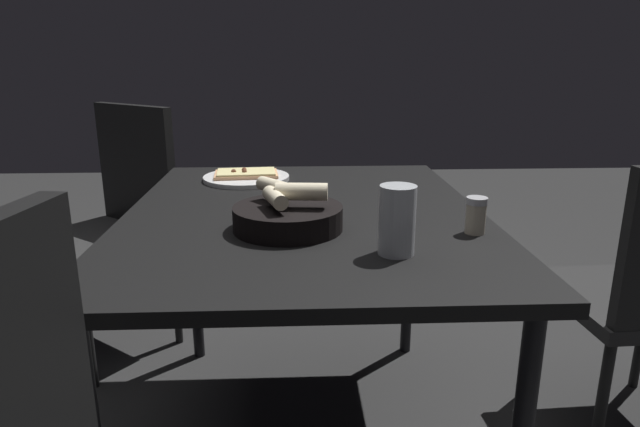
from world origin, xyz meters
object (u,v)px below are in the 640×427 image
object	(u,v)px
dining_table	(304,231)
chair_far	(115,214)
bread_basket	(288,215)
beer_glass	(397,224)
pepper_shaker	(476,217)
pizza_plate	(246,177)

from	to	relation	value
dining_table	chair_far	world-z (taller)	chair_far
bread_basket	beer_glass	xyz separation A→B (m)	(0.17, 0.22, 0.03)
chair_far	pepper_shaker	bearing A→B (deg)	51.34
bread_basket	pepper_shaker	size ratio (longest dim) A/B	3.04
dining_table	bread_basket	xyz separation A→B (m)	(0.16, -0.04, 0.09)
beer_glass	bread_basket	bearing A→B (deg)	-127.69
pizza_plate	chair_far	xyz separation A→B (m)	(-0.30, -0.53, -0.20)
dining_table	beer_glass	distance (m)	0.40
pizza_plate	beer_glass	size ratio (longest dim) A/B	1.94
pizza_plate	chair_far	bearing A→B (deg)	-119.36
bread_basket	dining_table	bearing A→B (deg)	165.99
pizza_plate	bread_basket	xyz separation A→B (m)	(0.53, 0.14, 0.02)
pepper_shaker	chair_far	bearing A→B (deg)	-128.66
beer_glass	chair_far	xyz separation A→B (m)	(-1.00, -0.89, -0.25)
beer_glass	pepper_shaker	size ratio (longest dim) A/B	1.70
pizza_plate	chair_far	world-z (taller)	chair_far
dining_table	beer_glass	xyz separation A→B (m)	(0.34, 0.18, 0.12)
dining_table	pizza_plate	world-z (taller)	pizza_plate
pizza_plate	bread_basket	distance (m)	0.55
dining_table	bread_basket	size ratio (longest dim) A/B	4.58
bread_basket	beer_glass	size ratio (longest dim) A/B	1.79
bread_basket	pepper_shaker	distance (m)	0.43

